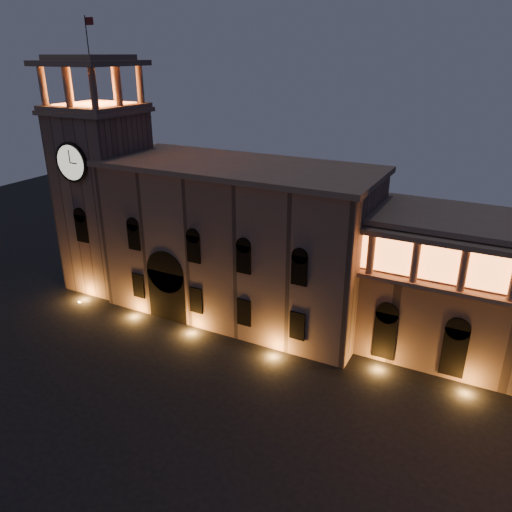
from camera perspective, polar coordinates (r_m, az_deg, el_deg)
name	(u,v)px	position (r m, az deg, el deg)	size (l,w,h in m)	color
ground	(130,428)	(44.61, -14.16, -18.47)	(160.00, 160.00, 0.00)	black
government_building	(238,241)	(56.67, -2.11, 1.73)	(30.80, 12.80, 17.60)	#775C4E
clock_tower	(105,192)	(65.56, -16.87, 7.06)	(9.80, 9.80, 32.40)	#775C4E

